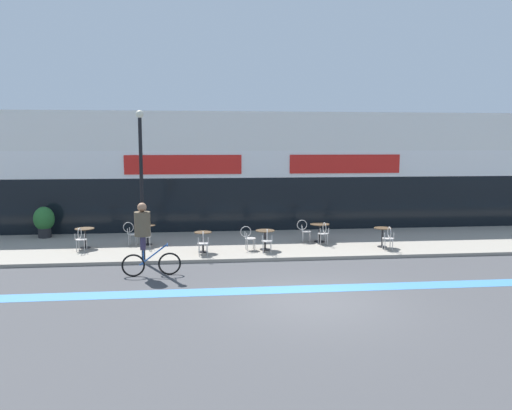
% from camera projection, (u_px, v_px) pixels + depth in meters
% --- Properties ---
extents(ground_plane, '(120.00, 120.00, 0.00)m').
position_uv_depth(ground_plane, '(315.00, 302.00, 12.80)').
color(ground_plane, '#424244').
extents(sidewalk_slab, '(40.00, 5.50, 0.12)m').
position_uv_depth(sidewalk_slab, '(274.00, 244.00, 19.95)').
color(sidewalk_slab, gray).
rests_on(sidewalk_slab, ground).
extents(storefront_facade, '(40.00, 4.06, 5.45)m').
position_uv_depth(storefront_facade, '(260.00, 171.00, 24.27)').
color(storefront_facade, silver).
rests_on(storefront_facade, ground).
extents(bike_lane_stripe, '(36.00, 0.70, 0.01)m').
position_uv_depth(bike_lane_stripe, '(306.00, 289.00, 13.91)').
color(bike_lane_stripe, '#3D7AB7').
rests_on(bike_lane_stripe, ground).
extents(bistro_table_0, '(0.70, 0.70, 0.75)m').
position_uv_depth(bistro_table_0, '(85.00, 234.00, 18.75)').
color(bistro_table_0, black).
rests_on(bistro_table_0, sidewalk_slab).
extents(bistro_table_1, '(0.62, 0.62, 0.78)m').
position_uv_depth(bistro_table_1, '(147.00, 231.00, 19.36)').
color(bistro_table_1, black).
rests_on(bistro_table_1, sidewalk_slab).
extents(bistro_table_2, '(0.63, 0.63, 0.74)m').
position_uv_depth(bistro_table_2, '(203.00, 238.00, 18.03)').
color(bistro_table_2, black).
rests_on(bistro_table_2, sidewalk_slab).
extents(bistro_table_3, '(0.71, 0.71, 0.73)m').
position_uv_depth(bistro_table_3, '(265.00, 236.00, 18.45)').
color(bistro_table_3, black).
rests_on(bistro_table_3, sidewalk_slab).
extents(bistro_table_4, '(0.77, 0.77, 0.73)m').
position_uv_depth(bistro_table_4, '(320.00, 229.00, 19.95)').
color(bistro_table_4, black).
rests_on(bistro_table_4, sidewalk_slab).
extents(bistro_table_5, '(0.65, 0.65, 0.74)m').
position_uv_depth(bistro_table_5, '(382.00, 233.00, 18.95)').
color(bistro_table_5, black).
rests_on(bistro_table_5, sidewalk_slab).
extents(cafe_chair_0_near, '(0.43, 0.59, 0.90)m').
position_uv_depth(cafe_chair_0_near, '(81.00, 238.00, 18.13)').
color(cafe_chair_0_near, '#B7B2AD').
rests_on(cafe_chair_0_near, sidewalk_slab).
extents(cafe_chair_1_near, '(0.45, 0.60, 0.90)m').
position_uv_depth(cafe_chair_1_near, '(146.00, 235.00, 18.75)').
color(cafe_chair_1_near, '#B7B2AD').
rests_on(cafe_chair_1_near, sidewalk_slab).
extents(cafe_chair_1_side, '(0.59, 0.43, 0.90)m').
position_uv_depth(cafe_chair_1_side, '(131.00, 232.00, 19.31)').
color(cafe_chair_1_side, '#B7B2AD').
rests_on(cafe_chair_1_side, sidewalk_slab).
extents(cafe_chair_2_near, '(0.42, 0.58, 0.90)m').
position_uv_depth(cafe_chair_2_near, '(203.00, 241.00, 17.41)').
color(cafe_chair_2_near, '#B7B2AD').
rests_on(cafe_chair_2_near, sidewalk_slab).
extents(cafe_chair_3_near, '(0.44, 0.59, 0.90)m').
position_uv_depth(cafe_chair_3_near, '(267.00, 239.00, 17.84)').
color(cafe_chair_3_near, '#B7B2AD').
rests_on(cafe_chair_3_near, sidewalk_slab).
extents(cafe_chair_3_side, '(0.59, 0.44, 0.90)m').
position_uv_depth(cafe_chair_3_side, '(248.00, 236.00, 18.38)').
color(cafe_chair_3_side, '#B7B2AD').
rests_on(cafe_chair_3_side, sidewalk_slab).
extents(cafe_chair_4_near, '(0.43, 0.59, 0.90)m').
position_uv_depth(cafe_chair_4_near, '(324.00, 232.00, 19.33)').
color(cafe_chair_4_near, '#B7B2AD').
rests_on(cafe_chair_4_near, sidewalk_slab).
extents(cafe_chair_4_side, '(0.59, 0.44, 0.90)m').
position_uv_depth(cafe_chair_4_side, '(304.00, 229.00, 19.89)').
color(cafe_chair_4_side, '#B7B2AD').
rests_on(cafe_chair_4_side, sidewalk_slab).
extents(cafe_chair_5_near, '(0.43, 0.59, 0.90)m').
position_uv_depth(cafe_chair_5_near, '(388.00, 237.00, 18.33)').
color(cafe_chair_5_near, '#B7B2AD').
rests_on(cafe_chair_5_near, sidewalk_slab).
extents(planter_pot, '(0.84, 0.84, 1.30)m').
position_uv_depth(planter_pot, '(44.00, 221.00, 20.84)').
color(planter_pot, '#232326').
rests_on(planter_pot, sidewalk_slab).
extents(lamp_post, '(0.26, 0.26, 5.01)m').
position_uv_depth(lamp_post, '(141.00, 174.00, 16.63)').
color(lamp_post, black).
rests_on(lamp_post, sidewalk_slab).
extents(cyclist_0, '(1.79, 0.57, 2.27)m').
position_uv_depth(cyclist_0, '(144.00, 233.00, 15.11)').
color(cyclist_0, black).
rests_on(cyclist_0, ground).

